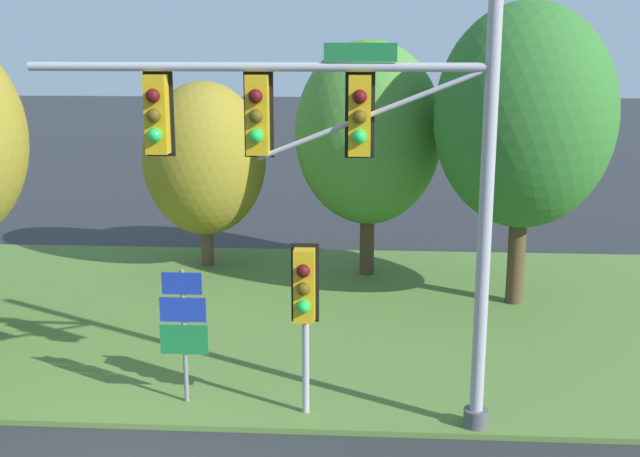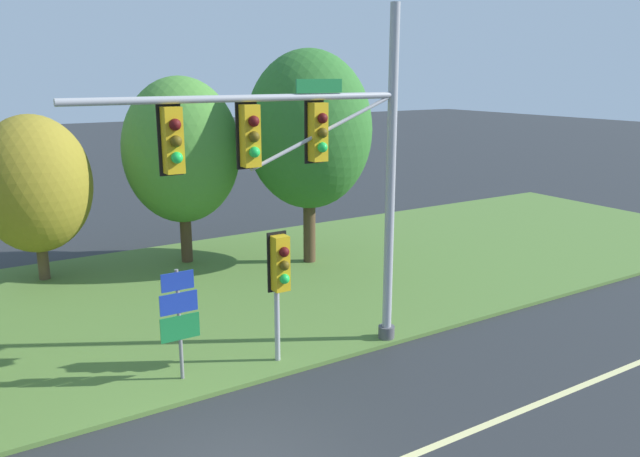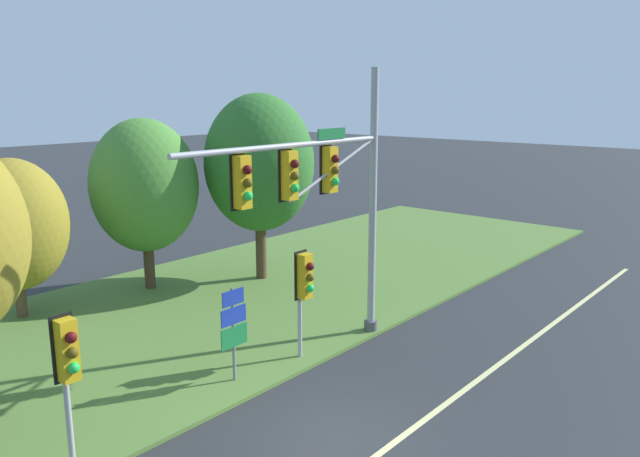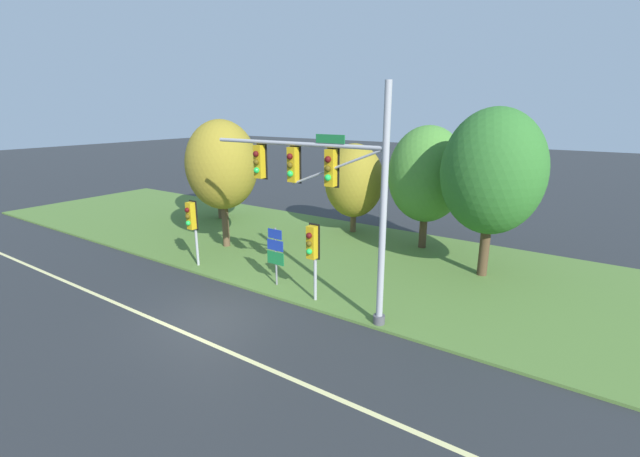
# 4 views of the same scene
# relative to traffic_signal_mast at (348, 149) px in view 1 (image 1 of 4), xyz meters

# --- Properties ---
(grass_verge) EXTENTS (48.00, 11.50, 0.10)m
(grass_verge) POSITION_rel_traffic_signal_mast_xyz_m (-3.14, 5.46, -4.65)
(grass_verge) COLOR #517533
(grass_verge) RESTS_ON ground
(traffic_signal_mast) EXTENTS (7.30, 0.49, 7.82)m
(traffic_signal_mast) POSITION_rel_traffic_signal_mast_xyz_m (0.00, 0.00, 0.00)
(traffic_signal_mast) COLOR #9EA0A5
(traffic_signal_mast) RESTS_ON grass_verge
(pedestrian_signal_further_along) EXTENTS (0.46, 0.55, 3.01)m
(pedestrian_signal_further_along) POSITION_rel_traffic_signal_mast_xyz_m (-0.71, 0.17, -2.43)
(pedestrian_signal_further_along) COLOR #9EA0A5
(pedestrian_signal_further_along) RESTS_ON grass_verge
(route_sign_post) EXTENTS (0.84, 0.08, 2.43)m
(route_sign_post) POSITION_rel_traffic_signal_mast_xyz_m (-2.85, 0.61, -3.12)
(route_sign_post) COLOR slate
(route_sign_post) RESTS_ON grass_verge
(tree_behind_signpost) EXTENTS (3.39, 3.39, 5.15)m
(tree_behind_signpost) POSITION_rel_traffic_signal_mast_xyz_m (-4.23, 9.34, -1.57)
(tree_behind_signpost) COLOR brown
(tree_behind_signpost) RESTS_ON grass_verge
(tree_mid_verge) EXTENTS (3.86, 3.86, 6.26)m
(tree_mid_verge) POSITION_rel_traffic_signal_mast_xyz_m (0.28, 8.77, -0.77)
(tree_mid_verge) COLOR #4C3823
(tree_mid_verge) RESTS_ON grass_verge
(tree_tall_centre) EXTENTS (4.17, 4.17, 7.12)m
(tree_tall_centre) POSITION_rel_traffic_signal_mast_xyz_m (3.88, 6.53, -0.10)
(tree_tall_centre) COLOR #4C3823
(tree_tall_centre) RESTS_ON grass_verge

